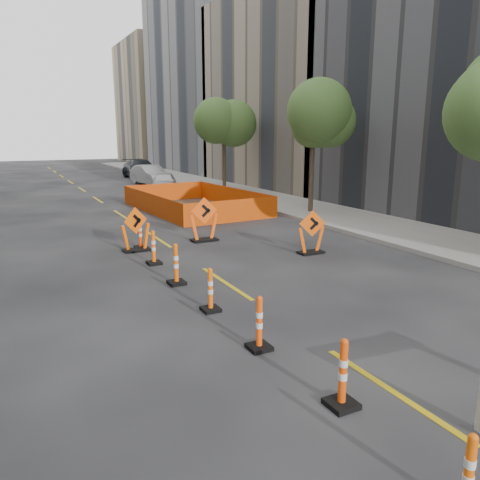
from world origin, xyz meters
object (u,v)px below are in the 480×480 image
chevron_sign_left (136,229)px  chevron_sign_center (204,219)px  channelizer_6 (140,234)px  channelizer_1 (343,373)px  parked_car_mid (150,175)px  channelizer_0 (469,475)px  channelizer_3 (210,290)px  parked_car_far (141,169)px  channelizer_2 (259,323)px  parked_car_near (164,182)px  channelizer_4 (176,264)px  chevron_sign_right (311,232)px  channelizer_5 (154,247)px

chevron_sign_left → chevron_sign_center: 2.66m
channelizer_6 → chevron_sign_center: chevron_sign_center is taller
channelizer_1 → parked_car_mid: parked_car_mid is taller
channelizer_1 → channelizer_6: size_ratio=1.03×
channelizer_0 → parked_car_mid: bearing=79.1°
channelizer_0 → parked_car_mid: parked_car_mid is taller
channelizer_0 → parked_car_mid: 33.48m
channelizer_1 → channelizer_6: bearing=90.1°
channelizer_3 → parked_car_far: bearing=77.3°
channelizer_6 → channelizer_1: bearing=-89.9°
channelizer_1 → channelizer_2: 2.17m
channelizer_3 → parked_car_near: (5.91, 21.50, 0.17)m
channelizer_2 → channelizer_3: (-0.03, 2.16, -0.02)m
channelizer_2 → channelizer_6: size_ratio=1.00×
channelizer_1 → parked_car_far: bearing=79.1°
channelizer_4 → chevron_sign_left: chevron_sign_left is taller
channelizer_6 → parked_car_far: parked_car_far is taller
channelizer_2 → chevron_sign_right: chevron_sign_right is taller
chevron_sign_center → parked_car_near: chevron_sign_center is taller
channelizer_4 → channelizer_0: bearing=-89.4°
parked_car_near → channelizer_2: bearing=-82.7°
channelizer_0 → channelizer_3: 6.48m
channelizer_6 → parked_car_mid: bearing=72.7°
chevron_sign_right → parked_car_far: size_ratio=0.26×
chevron_sign_left → chevron_sign_right: 5.86m
parked_car_near → parked_car_far: size_ratio=0.70×
channelizer_4 → parked_car_far: 30.85m
channelizer_6 → chevron_sign_left: 0.44m
channelizer_1 → parked_car_mid: size_ratio=0.23×
channelizer_4 → chevron_sign_right: (5.06, 1.08, 0.18)m
channelizer_3 → channelizer_4: bearing=91.1°
parked_car_mid → parked_car_near: bearing=-102.9°
channelizer_1 → channelizer_3: bearing=92.6°
chevron_sign_center → parked_car_mid: size_ratio=0.35×
channelizer_5 → parked_car_near: bearing=71.0°
parked_car_mid → chevron_sign_left: bearing=-114.9°
parked_car_far → channelizer_1: bearing=-102.6°
channelizer_0 → parked_car_near: (5.86, 27.98, 0.19)m
channelizer_6 → parked_car_near: bearing=69.1°
channelizer_6 → parked_car_far: 26.61m
channelizer_0 → channelizer_4: size_ratio=0.87×
channelizer_3 → channelizer_5: size_ratio=0.95×
channelizer_6 → parked_car_mid: 20.86m
channelizer_0 → channelizer_4: bearing=90.6°
channelizer_6 → chevron_sign_center: size_ratio=0.64×
channelizer_6 → chevron_sign_center: 2.43m
chevron_sign_left → parked_car_near: 16.42m
channelizer_0 → parked_car_near: 28.59m
channelizer_4 → parked_car_near: bearing=72.9°
channelizer_5 → chevron_sign_right: (5.02, -1.08, 0.20)m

